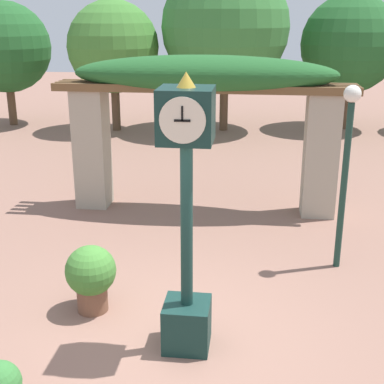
% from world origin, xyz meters
% --- Properties ---
extents(ground_plane, '(60.00, 60.00, 0.00)m').
position_xyz_m(ground_plane, '(0.00, 0.00, 0.00)').
color(ground_plane, '#8E6656').
extents(pedestal_clock, '(0.57, 0.62, 3.24)m').
position_xyz_m(pedestal_clock, '(0.28, -0.12, 1.65)').
color(pedestal_clock, '#14332D').
rests_on(pedestal_clock, ground).
extents(pergola, '(5.76, 1.23, 3.06)m').
position_xyz_m(pergola, '(0.00, 4.60, 2.26)').
color(pergola, '#A89E89').
rests_on(pergola, ground).
extents(potted_plant_near_left, '(0.67, 0.67, 0.92)m').
position_xyz_m(potted_plant_near_left, '(-1.08, 0.53, 0.52)').
color(potted_plant_near_left, brown).
rests_on(potted_plant_near_left, ground).
extents(lamp_post, '(0.25, 0.25, 2.84)m').
position_xyz_m(lamp_post, '(2.35, 2.27, 1.84)').
color(lamp_post, '#19382D').
rests_on(lamp_post, ground).
extents(tree_line, '(18.30, 4.40, 5.45)m').
position_xyz_m(tree_line, '(-0.04, 12.56, 2.99)').
color(tree_line, brown).
rests_on(tree_line, ground).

